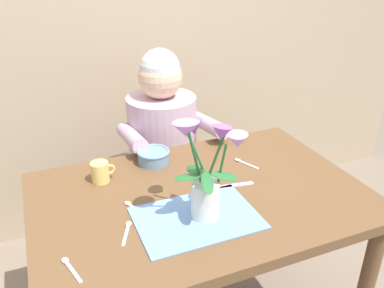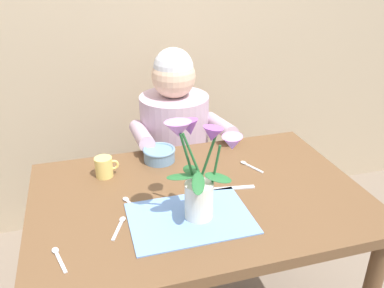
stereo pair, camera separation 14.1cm
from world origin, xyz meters
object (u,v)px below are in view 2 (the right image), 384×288
object	(u,v)px
seated_person	(175,158)
ceramic_bowl	(159,154)
flower_vase	(199,173)
coffee_cup	(104,167)
dinner_knife	(229,188)

from	to	relation	value
seated_person	ceramic_bowl	bearing A→B (deg)	-113.24
flower_vase	ceramic_bowl	distance (m)	0.45
seated_person	coffee_cup	distance (m)	0.59
ceramic_bowl	dinner_knife	xyz separation A→B (m)	(0.20, -0.29, -0.03)
seated_person	dinner_knife	bearing A→B (deg)	-83.70
seated_person	coffee_cup	xyz separation A→B (m)	(-0.38, -0.39, 0.22)
ceramic_bowl	flower_vase	bearing A→B (deg)	-84.24
seated_person	flower_vase	size ratio (longest dim) A/B	3.19
ceramic_bowl	coffee_cup	distance (m)	0.24
seated_person	dinner_knife	size ratio (longest dim) A/B	5.97
dinner_knife	flower_vase	bearing A→B (deg)	-130.39
ceramic_bowl	coffee_cup	size ratio (longest dim) A/B	1.46
seated_person	flower_vase	world-z (taller)	seated_person
coffee_cup	dinner_knife	bearing A→B (deg)	-26.81
flower_vase	ceramic_bowl	size ratio (longest dim) A/B	2.62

